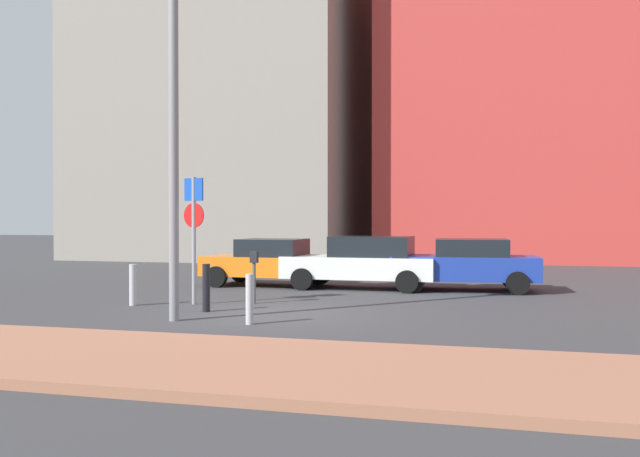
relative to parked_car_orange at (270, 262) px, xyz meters
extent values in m
plane|color=#38383A|center=(2.09, -5.84, -0.75)|extent=(120.00, 120.00, 0.00)
cube|color=#9E664C|center=(2.09, -11.27, -0.68)|extent=(40.00, 3.58, 0.14)
cube|color=orange|center=(-0.03, 0.00, -0.13)|extent=(4.07, 1.94, 0.60)
cube|color=black|center=(0.08, 0.00, 0.44)|extent=(1.95, 1.72, 0.53)
cylinder|color=black|center=(-1.42, -0.85, -0.43)|extent=(0.65, 0.24, 0.64)
cylinder|color=black|center=(-1.36, 0.95, -0.43)|extent=(0.65, 0.24, 0.64)
cylinder|color=black|center=(1.30, -0.94, -0.43)|extent=(0.65, 0.24, 0.64)
cylinder|color=black|center=(1.37, 0.85, -0.43)|extent=(0.65, 0.24, 0.64)
cube|color=white|center=(2.84, -0.11, -0.11)|extent=(4.49, 1.72, 0.64)
cube|color=black|center=(3.20, -0.11, 0.51)|extent=(2.34, 1.58, 0.59)
cylinder|color=black|center=(1.31, -0.97, -0.43)|extent=(0.64, 0.22, 0.64)
cylinder|color=black|center=(1.31, 0.74, -0.43)|extent=(0.64, 0.22, 0.64)
cylinder|color=black|center=(4.37, -0.97, -0.43)|extent=(0.64, 0.22, 0.64)
cylinder|color=black|center=(4.37, 0.74, -0.43)|extent=(0.64, 0.22, 0.64)
cube|color=#1E389E|center=(5.86, 0.15, -0.09)|extent=(4.27, 2.12, 0.68)
cube|color=black|center=(6.07, 0.17, 0.50)|extent=(2.15, 1.81, 0.49)
cylinder|color=black|center=(4.53, -0.86, -0.43)|extent=(0.66, 0.27, 0.64)
cylinder|color=black|center=(4.39, 0.93, -0.43)|extent=(0.66, 0.27, 0.64)
cylinder|color=black|center=(7.34, -0.63, -0.43)|extent=(0.66, 0.27, 0.64)
cylinder|color=black|center=(7.19, 1.16, -0.43)|extent=(0.66, 0.27, 0.64)
cylinder|color=gray|center=(-0.29, -4.79, 0.79)|extent=(0.10, 0.10, 3.09)
cube|color=#1447B7|center=(-0.29, -4.79, 2.03)|extent=(0.54, 0.17, 0.55)
cylinder|color=red|center=(-0.29, -4.79, 1.41)|extent=(0.59, 0.17, 0.60)
cylinder|color=#4C4C51|center=(1.08, -4.29, -0.25)|extent=(0.08, 0.08, 1.00)
cube|color=black|center=(1.08, -4.29, 0.39)|extent=(0.18, 0.14, 0.28)
cylinder|color=gray|center=(0.50, -7.37, 2.56)|extent=(0.20, 0.20, 6.62)
cylinder|color=#B7B7BC|center=(-1.59, -5.39, -0.26)|extent=(0.17, 0.17, 0.99)
cylinder|color=#B7B7BC|center=(2.16, -7.42, -0.26)|extent=(0.15, 0.15, 0.99)
cylinder|color=black|center=(0.56, -5.94, -0.22)|extent=(0.17, 0.17, 1.07)
cube|color=gray|center=(-7.63, 16.16, 8.69)|extent=(14.07, 13.46, 18.89)
camera|label=1|loc=(7.00, -20.05, 1.33)|focal=38.60mm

